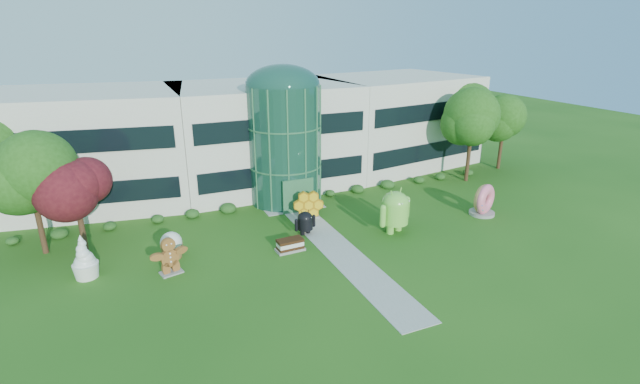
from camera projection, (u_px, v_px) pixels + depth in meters
name	position (u px, v px, depth m)	size (l,w,h in m)	color
ground	(349.00, 260.00, 29.87)	(140.00, 140.00, 0.00)	#215114
building	(263.00, 134.00, 43.84)	(46.00, 15.00, 9.30)	beige
atrium	(284.00, 145.00, 38.58)	(6.00, 6.00, 9.80)	#194738
walkway	(335.00, 247.00, 31.59)	(2.40, 20.00, 0.04)	#9E9E93
tree_red	(79.00, 213.00, 29.44)	(4.00, 4.00, 6.00)	#3F0C14
trees_backdrop	(281.00, 150.00, 39.67)	(52.00, 8.00, 8.40)	#214C13
android_green	(395.00, 209.00, 33.39)	(3.20, 2.13, 3.63)	#72CE42
android_black	(305.00, 221.00, 33.24)	(1.78, 1.19, 2.02)	black
donut	(483.00, 199.00, 36.69)	(2.48, 1.19, 2.58)	#FD607C
gingerbread	(169.00, 256.00, 27.85)	(2.56, 0.98, 2.36)	brown
ice_cream_sandwich	(290.00, 245.00, 30.93)	(1.91, 0.95, 0.85)	black
honeycomb	(308.00, 206.00, 36.21)	(2.50, 0.89, 1.96)	yellow
froyo	(84.00, 257.00, 27.31)	(1.59, 1.59, 2.73)	white
cupcake	(171.00, 245.00, 29.86)	(1.49, 1.49, 1.79)	white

